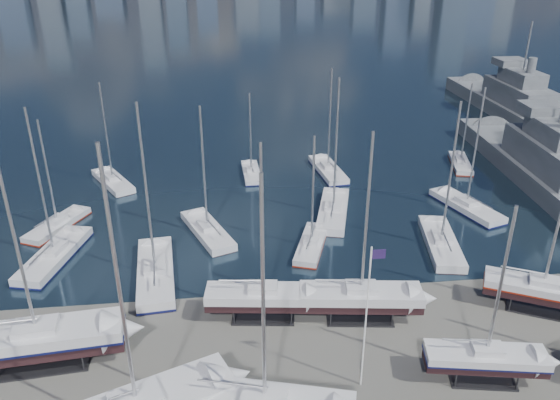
{
  "coord_description": "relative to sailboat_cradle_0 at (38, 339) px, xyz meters",
  "views": [
    {
      "loc": [
        -8.04,
        -39.91,
        27.69
      ],
      "look_at": [
        -2.56,
        8.0,
        5.24
      ],
      "focal_mm": 35.0,
      "sensor_mm": 36.0,
      "label": 1
    }
  ],
  "objects": [
    {
      "name": "ground",
      "position": [
        21.68,
        -2.94,
        -2.23
      ],
      "size": [
        1400.0,
        1400.0,
        0.0
      ],
      "primitive_type": "plane",
      "color": "#605E59",
      "rests_on": "ground"
    },
    {
      "name": "sailboat_cradle_0",
      "position": [
        0.0,
        0.0,
        0.0
      ],
      "size": [
        12.22,
        4.44,
        19.08
      ],
      "rotation": [
        0.0,
        0.0,
        0.09
      ],
      "color": "#2D2D33",
      "rests_on": "ground"
    },
    {
      "name": "sailboat_cradle_2",
      "position": [
        16.43,
        3.66,
        -0.2
      ],
      "size": [
        9.49,
        3.73,
        15.16
      ],
      "rotation": [
        0.0,
        0.0,
        -0.13
      ],
      "color": "#2D2D33",
      "rests_on": "ground"
    },
    {
      "name": "sailboat_cradle_4",
      "position": [
        24.26,
        2.67,
        -0.16
      ],
      "size": [
        10.07,
        3.99,
        16.0
      ],
      "rotation": [
        0.0,
        0.0,
        -0.13
      ],
      "color": "#2D2D33",
      "rests_on": "ground"
    },
    {
      "name": "sailboat_cradle_5",
      "position": [
        31.09,
        -5.21,
        -0.28
      ],
      "size": [
        8.59,
        3.81,
        13.62
      ],
      "rotation": [
        0.0,
        0.0,
        -0.18
      ],
      "color": "#2D2D33",
      "rests_on": "ground"
    },
    {
      "name": "sailboat_cradle_6",
      "position": [
        39.41,
        2.02,
        -0.22
      ],
      "size": [
        9.32,
        6.51,
        14.92
      ],
      "rotation": [
        0.0,
        0.0,
        -0.48
      ],
      "color": "#2D2D33",
      "rests_on": "ground"
    },
    {
      "name": "sailboat_moored_0",
      "position": [
        -2.93,
        15.03,
        -1.92
      ],
      "size": [
        5.48,
        11.06,
        15.93
      ],
      "rotation": [
        0.0,
        0.0,
        1.33
      ],
      "color": "black",
      "rests_on": "water"
    },
    {
      "name": "sailboat_moored_1",
      "position": [
        -4.32,
        21.81,
        -1.92
      ],
      "size": [
        5.84,
        8.68,
        12.69
      ],
      "rotation": [
        0.0,
        0.0,
        1.12
      ],
      "color": "black",
      "rests_on": "water"
    },
    {
      "name": "sailboat_moored_2",
      "position": [
        -0.32,
        33.39,
        -1.91
      ],
      "size": [
        6.63,
        9.2,
        13.75
      ],
      "rotation": [
        0.0,
        0.0,
        2.08
      ],
      "color": "black",
      "rests_on": "water"
    },
    {
      "name": "sailboat_moored_3",
      "position": [
        7.11,
        10.77,
        -1.92
      ],
      "size": [
        4.32,
        11.8,
        17.26
      ],
      "rotation": [
        0.0,
        0.0,
        1.67
      ],
      "color": "black",
      "rests_on": "water"
    },
    {
      "name": "sailboat_moored_4",
      "position": [
        11.81,
        18.48,
        -1.91
      ],
      "size": [
        6.02,
        9.99,
        14.59
      ],
      "rotation": [
        0.0,
        0.0,
        1.94
      ],
      "color": "black",
      "rests_on": "water"
    },
    {
      "name": "sailboat_moored_5",
      "position": [
        17.49,
        34.44,
        -1.92
      ],
      "size": [
        2.36,
        7.82,
        11.61
      ],
      "rotation": [
        0.0,
        0.0,
        1.6
      ],
      "color": "black",
      "rests_on": "water"
    },
    {
      "name": "sailboat_moored_6",
      "position": [
        22.25,
        14.49,
        -1.92
      ],
      "size": [
        4.9,
        8.61,
        12.42
      ],
      "rotation": [
        0.0,
        0.0,
        1.24
      ],
      "color": "black",
      "rests_on": "water"
    },
    {
      "name": "sailboat_moored_7",
      "position": [
        25.94,
        21.58,
        -1.91
      ],
      "size": [
        5.85,
        11.26,
        16.37
      ],
      "rotation": [
        0.0,
        0.0,
        1.3
      ],
      "color": "black",
      "rests_on": "water"
    },
    {
      "name": "sailboat_moored_8",
      "position": [
        27.79,
        34.12,
        -1.92
      ],
      "size": [
        3.88,
        10.03,
        14.61
      ],
      "rotation": [
        0.0,
        0.0,
        1.69
      ],
      "color": "black",
      "rests_on": "water"
    },
    {
      "name": "sailboat_moored_9",
      "position": [
        35.3,
        13.12,
        -1.91
      ],
      "size": [
        4.78,
        10.82,
        15.8
      ],
      "rotation": [
        0.0,
        0.0,
        1.39
      ],
      "color": "black",
      "rests_on": "water"
    },
    {
      "name": "sailboat_moored_10",
      "position": [
        41.49,
        21.09,
        -1.92
      ],
      "size": [
        5.83,
        10.4,
        14.98
      ],
      "rotation": [
        0.0,
        0.0,
        1.89
      ],
      "color": "black",
      "rests_on": "water"
    },
    {
      "name": "sailboat_moored_11",
      "position": [
        46.55,
        34.54,
        -1.92
      ],
      "size": [
        4.2,
        8.4,
        12.1
      ],
      "rotation": [
        0.0,
        0.0,
        1.32
      ],
      "color": "black",
      "rests_on": "water"
    },
    {
      "name": "naval_ship_east",
      "position": [
        54.38,
        26.62,
        -0.57
      ],
      "size": [
        9.8,
        44.56,
        17.98
      ],
      "rotation": [
        0.0,
        0.0,
        1.51
      ],
      "color": "slate",
      "rests_on": "water"
    },
    {
      "name": "naval_ship_west",
      "position": [
        65.76,
        55.87,
        -0.57
      ],
      "size": [
        7.29,
        45.39,
        18.08
      ],
      "rotation": [
        0.0,
        0.0,
        1.57
      ],
      "color": "slate",
      "rests_on": "water"
    },
    {
      "name": "flagpole",
      "position": [
        22.59,
        -4.66,
        4.06
      ],
      "size": [
        0.98,
        0.12,
        11.02
      ],
      "color": "white",
      "rests_on": "ground"
    }
  ]
}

